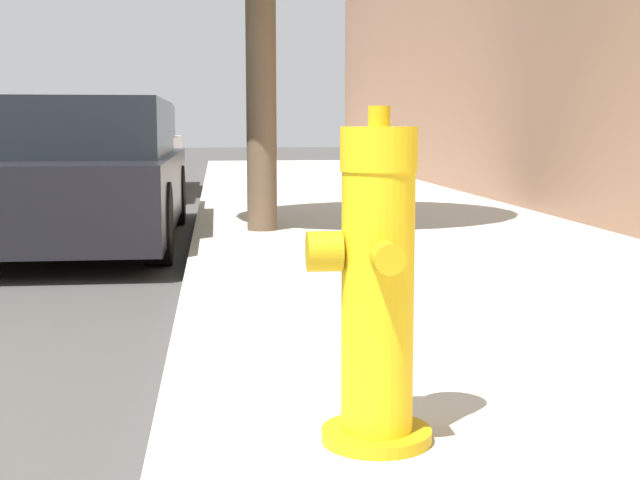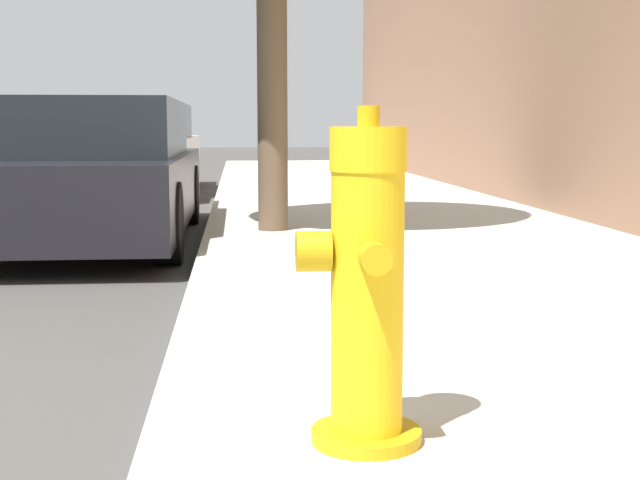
% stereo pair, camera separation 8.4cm
% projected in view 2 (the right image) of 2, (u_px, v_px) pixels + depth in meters
% --- Properties ---
extents(fire_hydrant, '(0.34, 0.35, 0.91)m').
position_uv_depth(fire_hydrant, '(366.00, 291.00, 2.37)').
color(fire_hydrant, '#C39C11').
rests_on(fire_hydrant, sidewalk_slab).
extents(parked_car_near, '(1.73, 4.40, 1.22)m').
position_uv_depth(parked_car_near, '(89.00, 173.00, 7.66)').
color(parked_car_near, black).
rests_on(parked_car_near, ground_plane).
extents(parked_car_mid, '(1.70, 4.58, 1.32)m').
position_uv_depth(parked_car_mid, '(137.00, 150.00, 13.33)').
color(parked_car_mid, silver).
rests_on(parked_car_mid, ground_plane).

